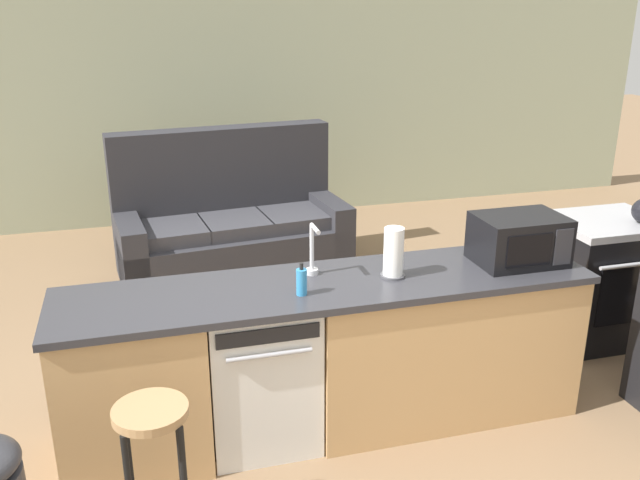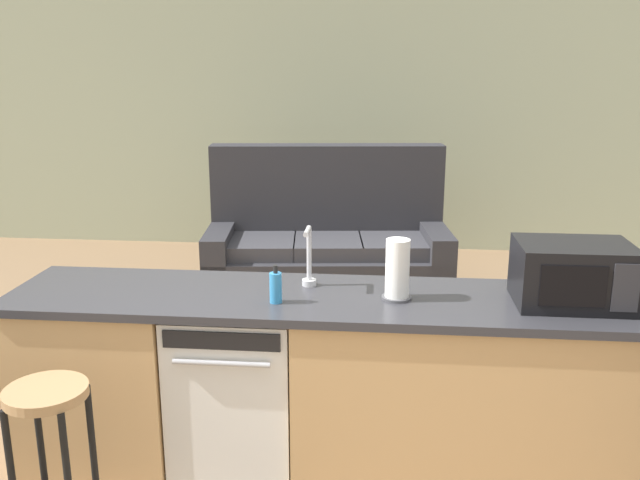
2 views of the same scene
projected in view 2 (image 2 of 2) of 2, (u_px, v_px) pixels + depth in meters
ground_plane at (289, 463)px, 3.40m from camera, size 24.00×24.00×0.00m
wall_back at (372, 126)px, 7.09m from camera, size 10.00×0.06×2.60m
kitchen_counter at (337, 390)px, 3.28m from camera, size 2.94×0.66×0.90m
dishwasher at (238, 385)px, 3.32m from camera, size 0.58×0.61×0.84m
microwave at (573, 274)px, 3.02m from camera, size 0.50×0.37×0.28m
sink_faucet at (309, 260)px, 3.25m from camera, size 0.07×0.18×0.30m
paper_towel_roll at (397, 270)px, 3.08m from camera, size 0.14×0.14×0.28m
soap_bottle at (276, 287)px, 3.05m from camera, size 0.06×0.06×0.18m
bar_stool at (51, 436)px, 2.66m from camera, size 0.32×0.32×0.74m
couch at (327, 250)px, 5.80m from camera, size 2.08×1.10×1.27m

